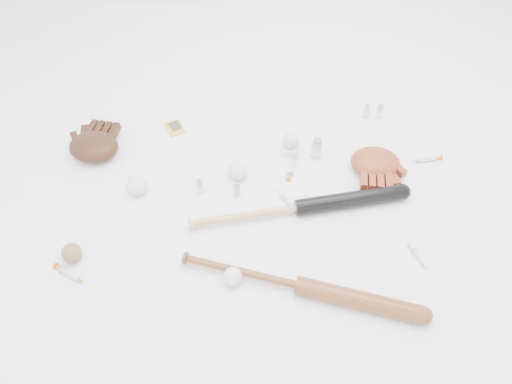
{
  "coord_description": "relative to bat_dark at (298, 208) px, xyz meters",
  "views": [
    {
      "loc": [
        -0.12,
        -1.21,
        1.51
      ],
      "look_at": [
        -0.04,
        -0.01,
        0.06
      ],
      "focal_mm": 35.0,
      "sensor_mm": 36.0,
      "label": 1
    }
  ],
  "objects": [
    {
      "name": "pedestal",
      "position": [
        0.01,
        0.32,
        -0.01
      ],
      "size": [
        0.08,
        0.08,
        0.04
      ],
      "primitive_type": "cube",
      "rotation": [
        0.0,
        0.0,
        -0.22
      ],
      "color": "white",
      "rests_on": "ground"
    },
    {
      "name": "vial_3",
      "position": [
        0.11,
        0.29,
        0.02
      ],
      "size": [
        0.04,
        0.04,
        0.1
      ],
      "primitive_type": "cylinder",
      "color": "#B3BDC4",
      "rests_on": "ground"
    },
    {
      "name": "syringe_4",
      "position": [
        0.57,
        0.23,
        -0.02
      ],
      "size": [
        0.16,
        0.05,
        0.02
      ],
      "primitive_type": null,
      "rotation": [
        0.0,
        0.0,
        3.27
      ],
      "color": "#ADBCC6",
      "rests_on": "ground"
    },
    {
      "name": "syringe_0",
      "position": [
        -0.82,
        -0.22,
        -0.02
      ],
      "size": [
        0.16,
        0.12,
        0.02
      ],
      "primitive_type": null,
      "rotation": [
        0.0,
        0.0,
        -0.61
      ],
      "color": "#ADBCC6",
      "rests_on": "ground"
    },
    {
      "name": "baseball_upper",
      "position": [
        -0.22,
        0.2,
        0.01
      ],
      "size": [
        0.08,
        0.08,
        0.08
      ],
      "primitive_type": "sphere",
      "color": "silver",
      "rests_on": "ground"
    },
    {
      "name": "baseball_aged",
      "position": [
        -0.82,
        -0.15,
        0.0
      ],
      "size": [
        0.07,
        0.07,
        0.07
      ],
      "primitive_type": "sphere",
      "color": "olive",
      "rests_on": "ground"
    },
    {
      "name": "vial_0",
      "position": [
        0.43,
        0.51,
        0.0
      ],
      "size": [
        0.03,
        0.03,
        0.07
      ],
      "primitive_type": "cylinder",
      "color": "#B3BDC4",
      "rests_on": "ground"
    },
    {
      "name": "vial_1",
      "position": [
        0.37,
        0.52,
        0.0
      ],
      "size": [
        0.03,
        0.03,
        0.07
      ],
      "primitive_type": "cylinder",
      "color": "#B3BDC4",
      "rests_on": "ground"
    },
    {
      "name": "baseball_mid",
      "position": [
        -0.26,
        -0.28,
        0.0
      ],
      "size": [
        0.07,
        0.07,
        0.07
      ],
      "primitive_type": "sphere",
      "color": "silver",
      "rests_on": "ground"
    },
    {
      "name": "bat_wood",
      "position": [
        -0.04,
        -0.33,
        -0.0
      ],
      "size": [
        0.84,
        0.35,
        0.06
      ],
      "primitive_type": null,
      "rotation": [
        0.0,
        0.0,
        -0.34
      ],
      "color": "brown",
      "rests_on": "ground"
    },
    {
      "name": "vial_4",
      "position": [
        -0.37,
        0.13,
        0.0
      ],
      "size": [
        0.03,
        0.03,
        0.07
      ],
      "primitive_type": "cylinder",
      "color": "#B3BDC4",
      "rests_on": "ground"
    },
    {
      "name": "vial_2",
      "position": [
        -0.23,
        0.11,
        0.0
      ],
      "size": [
        0.03,
        0.03,
        0.07
      ],
      "primitive_type": "cylinder",
      "color": "#B3BDC4",
      "rests_on": "ground"
    },
    {
      "name": "bat_dark",
      "position": [
        0.0,
        0.0,
        0.0
      ],
      "size": [
        0.88,
        0.17,
        0.06
      ],
      "primitive_type": null,
      "rotation": [
        0.0,
        0.0,
        0.12
      ],
      "color": "black",
      "rests_on": "ground"
    },
    {
      "name": "syringe_3",
      "position": [
        0.4,
        -0.23,
        -0.02
      ],
      "size": [
        0.07,
        0.15,
        0.02
      ],
      "primitive_type": null,
      "rotation": [
        0.0,
        0.0,
        -1.25
      ],
      "color": "#ADBCC6",
      "rests_on": "ground"
    },
    {
      "name": "glove_tan",
      "position": [
        0.34,
        0.2,
        0.01
      ],
      "size": [
        0.28,
        0.28,
        0.09
      ],
      "primitive_type": null,
      "rotation": [
        0.0,
        0.0,
        2.95
      ],
      "color": "brown",
      "rests_on": "ground"
    },
    {
      "name": "trading_card",
      "position": [
        -0.48,
        0.5,
        -0.03
      ],
      "size": [
        0.1,
        0.11,
        0.01
      ],
      "primitive_type": "cube",
      "rotation": [
        0.0,
        0.0,
        0.39
      ],
      "color": "gold",
      "rests_on": "ground"
    },
    {
      "name": "baseball_left",
      "position": [
        -0.61,
        0.15,
        0.01
      ],
      "size": [
        0.08,
        0.08,
        0.08
      ],
      "primitive_type": "sphere",
      "color": "silver",
      "rests_on": "ground"
    },
    {
      "name": "baseball_on_pedestal",
      "position": [
        0.01,
        0.32,
        0.04
      ],
      "size": [
        0.07,
        0.07,
        0.07
      ],
      "primitive_type": "sphere",
      "color": "silver",
      "rests_on": "pedestal"
    },
    {
      "name": "glove_dark",
      "position": [
        -0.81,
        0.37,
        0.01
      ],
      "size": [
        0.3,
        0.3,
        0.09
      ],
      "primitive_type": null,
      "rotation": [
        0.0,
        0.0,
        -0.25
      ],
      "color": "#341A0E",
      "rests_on": "ground"
    },
    {
      "name": "syringe_1",
      "position": [
        -0.03,
        0.05,
        -0.02
      ],
      "size": [
        0.11,
        0.15,
        0.02
      ],
      "primitive_type": null,
      "rotation": [
        0.0,
        0.0,
        2.12
      ],
      "color": "#ADBCC6",
      "rests_on": "ground"
    },
    {
      "name": "syringe_2",
      "position": [
        0.0,
        0.23,
        -0.02
      ],
      "size": [
        0.08,
        0.17,
        0.02
      ],
      "primitive_type": null,
      "rotation": [
        0.0,
        0.0,
        1.23
      ],
      "color": "#ADBCC6",
      "rests_on": "ground"
    }
  ]
}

